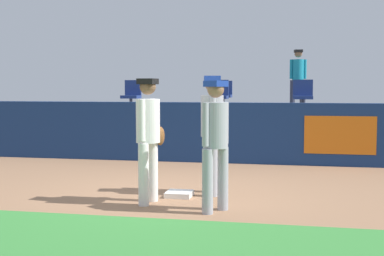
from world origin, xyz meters
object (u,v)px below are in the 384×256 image
(seat_front_center, at_px, (219,94))
(seat_front_right, at_px, (303,95))
(player_fielder_home, at_px, (149,132))
(player_runner_visitor, at_px, (212,126))
(player_coach_visitor, at_px, (216,136))
(first_base, at_px, (179,194))
(seat_back_right, at_px, (301,94))
(seat_front_left, at_px, (132,94))
(spectator_hooded, at_px, (298,75))
(seat_back_center, at_px, (224,94))

(seat_front_center, height_order, seat_front_right, same)
(player_fielder_home, height_order, player_runner_visitor, player_runner_visitor)
(player_coach_visitor, distance_m, seat_front_center, 6.22)
(first_base, xyz_separation_m, seat_front_center, (-0.16, 5.26, 1.49))
(player_coach_visitor, bearing_deg, player_runner_visitor, -136.55)
(seat_front_right, height_order, seat_back_right, same)
(seat_front_left, height_order, spectator_hooded, spectator_hooded)
(first_base, distance_m, spectator_hooded, 8.31)
(seat_back_center, bearing_deg, first_base, -87.53)
(player_runner_visitor, distance_m, spectator_hooded, 7.75)
(seat_front_left, relative_size, seat_back_right, 1.00)
(first_base, relative_size, player_fielder_home, 0.22)
(seat_front_left, xyz_separation_m, seat_front_right, (4.40, 0.00, 0.00))
(seat_back_right, bearing_deg, player_runner_visitor, -101.77)
(player_coach_visitor, bearing_deg, spectator_hooded, -155.08)
(first_base, xyz_separation_m, player_coach_visitor, (0.71, -0.88, 1.00))
(seat_front_right, relative_size, seat_back_right, 1.00)
(seat_back_right, bearing_deg, seat_front_left, -157.56)
(player_coach_visitor, relative_size, seat_back_center, 2.13)
(player_runner_visitor, height_order, seat_back_right, seat_back_right)
(player_runner_visitor, height_order, seat_back_center, seat_back_center)
(player_fielder_home, xyz_separation_m, seat_back_center, (0.03, 7.61, 0.47))
(player_coach_visitor, distance_m, seat_back_right, 8.04)
(player_runner_visitor, height_order, spectator_hooded, spectator_hooded)
(seat_front_center, bearing_deg, seat_front_left, 180.00)
(player_runner_visitor, distance_m, seat_front_center, 5.03)
(seat_front_left, bearing_deg, player_fielder_home, -69.75)
(player_coach_visitor, distance_m, seat_front_right, 6.28)
(player_runner_visitor, relative_size, seat_front_left, 2.24)
(spectator_hooded, bearing_deg, player_coach_visitor, 74.65)
(first_base, bearing_deg, seat_front_right, 69.96)
(player_coach_visitor, relative_size, seat_front_left, 2.13)
(seat_back_center, distance_m, seat_back_right, 2.19)
(player_runner_visitor, distance_m, seat_front_left, 5.80)
(seat_back_center, bearing_deg, seat_back_right, -0.01)
(first_base, relative_size, seat_back_right, 0.48)
(player_coach_visitor, height_order, seat_back_center, seat_back_center)
(first_base, height_order, player_coach_visitor, player_coach_visitor)
(seat_front_right, height_order, spectator_hooded, spectator_hooded)
(player_coach_visitor, xyz_separation_m, seat_back_right, (1.17, 7.94, 0.49))
(first_base, distance_m, seat_front_left, 6.01)
(seat_front_right, distance_m, seat_back_right, 1.80)
(seat_front_center, distance_m, spectator_hooded, 3.29)
(player_coach_visitor, height_order, spectator_hooded, spectator_hooded)
(player_fielder_home, relative_size, seat_back_right, 2.18)
(player_runner_visitor, distance_m, player_coach_visitor, 1.19)
(seat_front_right, height_order, seat_back_center, same)
(player_coach_visitor, xyz_separation_m, seat_front_left, (-3.18, 6.14, 0.49))
(seat_back_center, height_order, seat_back_right, same)
(seat_front_right, distance_m, seat_back_center, 2.86)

